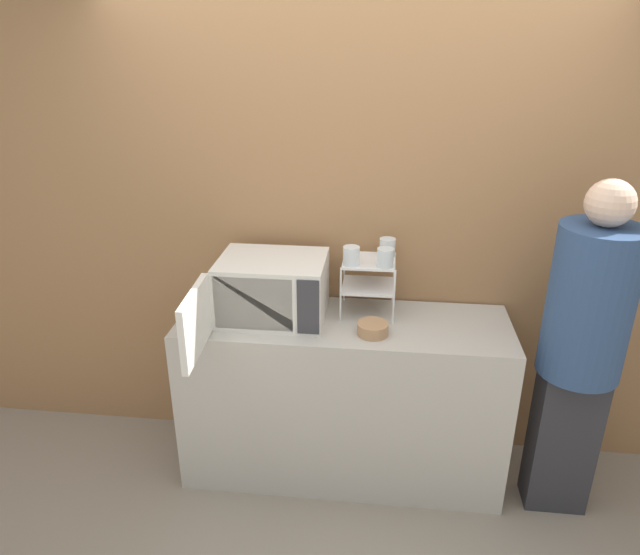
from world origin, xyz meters
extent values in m
plane|color=gray|center=(0.00, 0.00, 0.00)|extent=(12.00, 12.00, 0.00)
cube|color=#9E7047|center=(0.00, 0.60, 1.30)|extent=(8.00, 0.06, 2.60)
cube|color=#B7B2A8|center=(0.00, 0.28, 0.47)|extent=(1.70, 0.56, 0.93)
cube|color=silver|center=(-0.37, 0.30, 1.09)|extent=(0.54, 0.41, 0.32)
cube|color=#B7B2A8|center=(-0.43, 0.10, 1.09)|extent=(0.39, 0.01, 0.27)
cube|color=#333338|center=(-0.16, 0.09, 1.09)|extent=(0.11, 0.01, 0.28)
cube|color=silver|center=(-0.64, -0.12, 1.09)|extent=(0.05, 0.42, 0.31)
cylinder|color=white|center=(-0.02, 0.29, 1.08)|extent=(0.01, 0.01, 0.29)
cylinder|color=white|center=(0.25, 0.29, 1.08)|extent=(0.01, 0.01, 0.29)
cylinder|color=white|center=(-0.02, 0.53, 1.08)|extent=(0.01, 0.01, 0.29)
cylinder|color=white|center=(0.25, 0.53, 1.08)|extent=(0.01, 0.01, 0.29)
cube|color=white|center=(0.11, 0.41, 1.08)|extent=(0.27, 0.25, 0.01)
cube|color=white|center=(0.11, 0.41, 1.22)|extent=(0.27, 0.25, 0.01)
cylinder|color=silver|center=(0.03, 0.34, 1.27)|extent=(0.08, 0.08, 0.09)
cylinder|color=silver|center=(0.21, 0.48, 1.27)|extent=(0.08, 0.08, 0.09)
cylinder|color=silver|center=(0.20, 0.33, 1.27)|extent=(0.08, 0.08, 0.09)
cylinder|color=#AD7F56|center=(0.15, 0.16, 0.94)|extent=(0.08, 0.08, 0.01)
cylinder|color=#AD7F56|center=(0.15, 0.16, 0.96)|extent=(0.15, 0.15, 0.06)
cube|color=#2D2D33|center=(1.13, 0.14, 0.40)|extent=(0.30, 0.19, 0.80)
cylinder|color=navy|center=(1.13, 0.14, 1.16)|extent=(0.38, 0.38, 0.73)
sphere|color=beige|center=(1.13, 0.14, 1.63)|extent=(0.21, 0.21, 0.21)
camera|label=1|loc=(0.18, -2.32, 2.28)|focal=32.00mm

